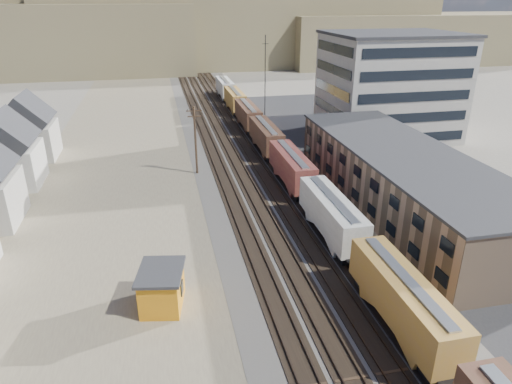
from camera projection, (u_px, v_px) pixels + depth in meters
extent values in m
plane|color=#6B6356|center=(378.00, 376.00, 31.54)|extent=(300.00, 300.00, 0.00)
cube|color=#4C4742|center=(243.00, 153.00, 76.42)|extent=(18.00, 200.00, 0.06)
cube|color=#70614D|center=(116.00, 184.00, 63.56)|extent=(24.00, 180.00, 0.03)
cube|color=#232326|center=(409.00, 174.00, 67.24)|extent=(26.00, 120.00, 0.04)
cube|color=black|center=(214.00, 154.00, 75.42)|extent=(2.60, 200.00, 0.08)
cube|color=#38281E|center=(209.00, 154.00, 75.24)|extent=(0.08, 200.00, 0.16)
cube|color=#38281E|center=(218.00, 153.00, 75.52)|extent=(0.08, 200.00, 0.16)
cube|color=black|center=(232.00, 153.00, 76.01)|extent=(2.60, 200.00, 0.08)
cube|color=#38281E|center=(227.00, 153.00, 75.82)|extent=(0.08, 200.00, 0.16)
cube|color=#38281E|center=(236.00, 152.00, 76.10)|extent=(0.08, 200.00, 0.16)
cube|color=black|center=(249.00, 152.00, 76.59)|extent=(2.60, 200.00, 0.08)
cube|color=#38281E|center=(245.00, 152.00, 76.40)|extent=(0.08, 200.00, 0.16)
cube|color=#38281E|center=(253.00, 151.00, 76.68)|extent=(0.08, 200.00, 0.16)
cube|color=black|center=(266.00, 151.00, 77.13)|extent=(2.60, 200.00, 0.08)
cube|color=#38281E|center=(261.00, 150.00, 76.95)|extent=(0.08, 200.00, 0.16)
cube|color=#38281E|center=(270.00, 150.00, 77.23)|extent=(0.08, 200.00, 0.16)
cube|color=black|center=(436.00, 367.00, 31.23)|extent=(2.20, 2.20, 0.90)
cube|color=black|center=(371.00, 284.00, 40.34)|extent=(2.20, 2.20, 0.90)
cube|color=#BB8931|center=(403.00, 298.00, 34.94)|extent=(3.00, 13.34, 3.40)
cube|color=#B7B7B2|center=(406.00, 278.00, 34.23)|extent=(0.90, 12.32, 0.16)
cube|color=black|center=(349.00, 255.00, 44.88)|extent=(2.20, 2.20, 0.90)
cube|color=black|center=(315.00, 211.00, 53.99)|extent=(2.20, 2.20, 0.90)
cube|color=beige|center=(332.00, 213.00, 48.58)|extent=(3.00, 13.34, 3.40)
cube|color=#B7B7B2|center=(333.00, 198.00, 47.88)|extent=(0.90, 12.33, 0.16)
cube|color=black|center=(302.00, 194.00, 58.52)|extent=(2.20, 2.20, 0.90)
cube|color=black|center=(281.00, 168.00, 67.64)|extent=(2.20, 2.20, 0.90)
cube|color=maroon|center=(292.00, 166.00, 62.23)|extent=(3.00, 13.34, 3.40)
cube|color=#B7B7B2|center=(292.00, 153.00, 61.53)|extent=(0.90, 12.33, 0.16)
cube|color=black|center=(273.00, 157.00, 72.17)|extent=(2.20, 2.20, 0.90)
cube|color=black|center=(259.00, 139.00, 81.29)|extent=(2.20, 2.20, 0.90)
cube|color=#49331F|center=(266.00, 135.00, 75.88)|extent=(3.00, 13.34, 3.40)
cube|color=#B7B7B2|center=(266.00, 125.00, 75.18)|extent=(0.90, 12.33, 0.16)
cube|color=black|center=(253.00, 131.00, 85.82)|extent=(2.20, 2.20, 0.90)
cube|color=black|center=(243.00, 118.00, 94.94)|extent=(2.20, 2.20, 0.90)
cube|color=#49331F|center=(248.00, 114.00, 89.53)|extent=(3.00, 13.34, 3.40)
cube|color=#B7B7B2|center=(248.00, 105.00, 88.83)|extent=(0.90, 12.32, 0.16)
cube|color=black|center=(239.00, 113.00, 99.47)|extent=(2.20, 2.20, 0.90)
cube|color=black|center=(231.00, 103.00, 108.59)|extent=(2.20, 2.20, 0.90)
cube|color=#BB8931|center=(235.00, 98.00, 103.18)|extent=(3.00, 13.34, 3.40)
cube|color=#B7B7B2|center=(235.00, 91.00, 102.48)|extent=(0.90, 12.32, 0.16)
cube|color=black|center=(228.00, 99.00, 113.12)|extent=(2.20, 2.20, 0.90)
cube|color=black|center=(222.00, 91.00, 122.24)|extent=(2.20, 2.20, 0.90)
cube|color=beige|center=(225.00, 87.00, 116.83)|extent=(3.00, 13.34, 3.40)
cube|color=#B7B7B2|center=(225.00, 79.00, 116.13)|extent=(0.90, 12.32, 0.16)
cube|color=#9E7F63|center=(402.00, 181.00, 55.52)|extent=(12.00, 40.00, 7.00)
cube|color=#2D2D30|center=(406.00, 152.00, 54.10)|extent=(12.40, 40.40, 0.30)
cube|color=black|center=(355.00, 195.00, 54.86)|extent=(0.12, 36.00, 1.20)
cube|color=black|center=(357.00, 171.00, 53.67)|extent=(0.12, 36.00, 1.20)
cube|color=#9E998E|center=(389.00, 87.00, 82.82)|extent=(22.00, 18.00, 18.00)
cube|color=#2D2D30|center=(395.00, 34.00, 79.18)|extent=(22.60, 18.60, 0.50)
cube|color=black|center=(332.00, 89.00, 80.67)|extent=(0.12, 16.00, 16.00)
cube|color=black|center=(415.00, 97.00, 74.69)|extent=(20.00, 0.12, 16.00)
cylinder|color=#382619|center=(196.00, 141.00, 65.63)|extent=(0.32, 0.32, 10.00)
cube|color=#382619|center=(194.00, 111.00, 63.89)|extent=(2.20, 0.14, 0.14)
cube|color=#382619|center=(194.00, 116.00, 64.20)|extent=(1.90, 0.14, 0.14)
cylinder|color=black|center=(198.00, 109.00, 63.95)|extent=(0.08, 0.08, 0.22)
cylinder|color=black|center=(265.00, 87.00, 83.03)|extent=(0.16, 0.16, 18.00)
cube|color=black|center=(265.00, 44.00, 80.07)|extent=(1.20, 0.08, 0.08)
cube|color=#B7B2A8|center=(9.00, 166.00, 62.45)|extent=(8.00, 8.00, 5.50)
cube|color=#2D2D30|center=(4.00, 140.00, 61.01)|extent=(8.15, 8.16, 8.15)
cube|color=#9E998E|center=(30.00, 141.00, 73.23)|extent=(8.00, 8.00, 5.50)
cube|color=#2D2D30|center=(25.00, 119.00, 71.79)|extent=(8.15, 8.16, 8.15)
cube|color=brown|center=(8.00, 40.00, 150.22)|extent=(120.00, 40.00, 22.00)
cube|color=brown|center=(241.00, 25.00, 173.57)|extent=(140.00, 45.00, 28.00)
cube|color=brown|center=(419.00, 38.00, 180.18)|extent=(110.00, 38.00, 18.00)
cube|color=brown|center=(159.00, 18.00, 184.91)|extent=(200.00, 60.00, 32.00)
cube|color=orange|center=(162.00, 289.00, 38.11)|extent=(3.95, 4.81, 3.22)
cube|color=#2D2D30|center=(160.00, 272.00, 37.43)|extent=(4.45, 5.31, 0.27)
cube|color=black|center=(182.00, 288.00, 38.11)|extent=(0.30, 1.08, 1.07)
imported|color=#171851|center=(425.00, 158.00, 71.27)|extent=(4.57, 6.63, 1.68)
imported|color=white|center=(404.00, 125.00, 89.80)|extent=(2.41, 4.94, 1.62)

